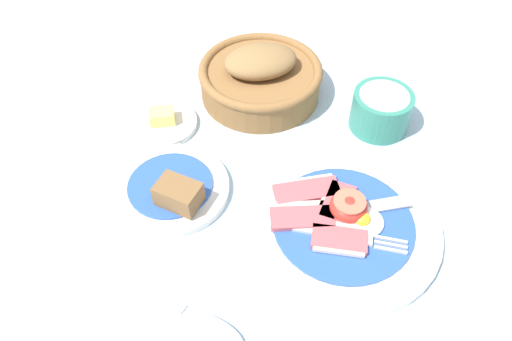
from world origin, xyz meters
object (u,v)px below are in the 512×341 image
bread_plate (172,189)px  butter_dish (163,122)px  breakfast_plate (341,224)px  teaspoon_by_saucer (199,318)px  bread_basket (260,77)px  sugar_cup (381,110)px

bread_plate → butter_dish: 0.15m
breakfast_plate → teaspoon_by_saucer: (-0.18, -0.14, -0.01)m
bread_plate → bread_basket: 0.26m
breakfast_plate → bread_plate: size_ratio=1.57×
sugar_cup → bread_basket: 0.21m
breakfast_plate → sugar_cup: 0.22m
breakfast_plate → bread_basket: bearing=113.9°
bread_basket → teaspoon_by_saucer: bread_basket is taller
breakfast_plate → bread_basket: 0.31m
bread_plate → sugar_cup: 0.35m
bread_plate → butter_dish: (-0.04, 0.14, -0.00)m
bread_plate → butter_dish: bread_plate is taller
bread_basket → sugar_cup: bearing=-19.5°
bread_basket → breakfast_plate: bearing=-66.1°
sugar_cup → teaspoon_by_saucer: (-0.25, -0.35, -0.03)m
breakfast_plate → butter_dish: size_ratio=2.43×
bread_basket → butter_dish: (-0.15, -0.09, -0.03)m
sugar_cup → teaspoon_by_saucer: bearing=-125.2°
bread_plate → teaspoon_by_saucer: 0.20m
breakfast_plate → bread_plate: (-0.24, 0.05, 0.00)m
bread_plate → teaspoon_by_saucer: bearing=-71.6°
bread_plate → bread_basket: bread_basket is taller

